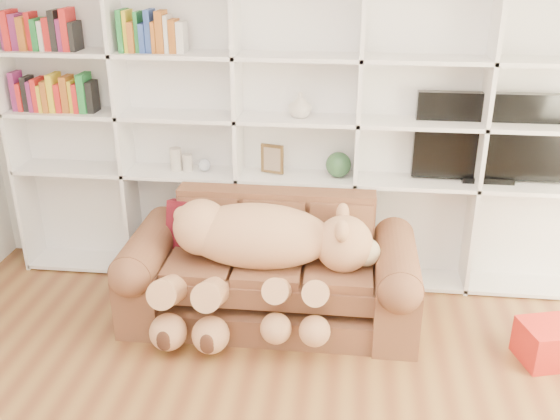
# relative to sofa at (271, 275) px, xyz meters

# --- Properties ---
(wall_back) EXTENTS (5.00, 0.02, 2.70)m
(wall_back) POSITION_rel_sofa_xyz_m (0.12, 0.79, 1.03)
(wall_back) COLOR white
(wall_back) RESTS_ON floor
(bookshelf) EXTENTS (4.43, 0.35, 2.40)m
(bookshelf) POSITION_rel_sofa_xyz_m (-0.12, 0.65, 0.99)
(bookshelf) COLOR white
(bookshelf) RESTS_ON floor
(sofa) EXTENTS (2.02, 0.87, 0.85)m
(sofa) POSITION_rel_sofa_xyz_m (0.00, 0.00, 0.00)
(sofa) COLOR brown
(sofa) RESTS_ON floor
(teddy_bear) EXTENTS (1.48, 0.82, 0.86)m
(teddy_bear) POSITION_rel_sofa_xyz_m (-0.07, -0.17, 0.27)
(teddy_bear) COLOR tan
(teddy_bear) RESTS_ON sofa
(throw_pillow) EXTENTS (0.38, 0.25, 0.37)m
(throw_pillow) POSITION_rel_sofa_xyz_m (-0.59, 0.14, 0.29)
(throw_pillow) COLOR maroon
(throw_pillow) RESTS_ON sofa
(gift_box) EXTENTS (0.40, 0.38, 0.26)m
(gift_box) POSITION_rel_sofa_xyz_m (1.82, -0.33, -0.19)
(gift_box) COLOR red
(gift_box) RESTS_ON floor
(tv) EXTENTS (1.11, 0.18, 0.65)m
(tv) POSITION_rel_sofa_xyz_m (1.53, 0.64, 0.87)
(tv) COLOR black
(tv) RESTS_ON bookshelf
(picture_frame) EXTENTS (0.18, 0.07, 0.22)m
(picture_frame) POSITION_rel_sofa_xyz_m (-0.06, 0.59, 0.67)
(picture_frame) COLOR #50381B
(picture_frame) RESTS_ON bookshelf
(green_vase) EXTENTS (0.19, 0.19, 0.19)m
(green_vase) POSITION_rel_sofa_xyz_m (0.43, 0.59, 0.64)
(green_vase) COLOR #2C5631
(green_vase) RESTS_ON bookshelf
(figurine_tall) EXTENTS (0.10, 0.10, 0.18)m
(figurine_tall) POSITION_rel_sofa_xyz_m (-0.81, 0.59, 0.63)
(figurine_tall) COLOR beige
(figurine_tall) RESTS_ON bookshelf
(figurine_short) EXTENTS (0.09, 0.09, 0.13)m
(figurine_short) POSITION_rel_sofa_xyz_m (-0.72, 0.59, 0.61)
(figurine_short) COLOR beige
(figurine_short) RESTS_ON bookshelf
(snow_globe) EXTENTS (0.09, 0.09, 0.09)m
(snow_globe) POSITION_rel_sofa_xyz_m (-0.59, 0.59, 0.60)
(snow_globe) COLOR silver
(snow_globe) RESTS_ON bookshelf
(shelf_vase) EXTENTS (0.18, 0.18, 0.18)m
(shelf_vase) POSITION_rel_sofa_xyz_m (0.14, 0.59, 1.08)
(shelf_vase) COLOR beige
(shelf_vase) RESTS_ON bookshelf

